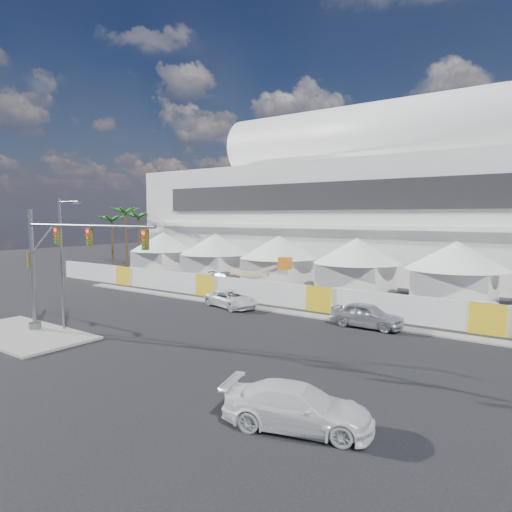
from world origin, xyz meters
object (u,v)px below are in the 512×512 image
Objects in this scene: lot_car_a at (490,312)px; streetlight_median at (63,255)px; traffic_mast at (54,264)px; pickup_near at (298,407)px; sedan_silver at (367,315)px; pickup_curb at (231,299)px; lot_car_c at (228,279)px; boom_lift at (244,285)px.

lot_car_a is 0.48× the size of streetlight_median.
pickup_near is at bearing -5.66° from traffic_mast.
lot_car_a is (2.81, 22.42, -0.10)m from pickup_near.
streetlight_median reaches higher than sedan_silver.
pickup_curb is (-11.69, -0.12, -0.14)m from sedan_silver.
pickup_near is 19.95m from streetlight_median.
pickup_near is at bearing -123.51° from lot_car_c.
lot_car_c is 6.19m from boom_lift.
lot_car_c is (-19.17, 8.71, -0.11)m from sedan_silver.
lot_car_c is (-7.48, 8.83, 0.03)m from pickup_curb.
streetlight_median is at bearing -97.80° from boom_lift.
traffic_mast reaches higher than lot_car_a.
pickup_curb is 0.66× the size of boom_lift.
traffic_mast is at bearing -178.20° from pickup_curb.
sedan_silver is at bearing -22.66° from boom_lift.
sedan_silver is 15.10m from boom_lift.
sedan_silver is 9.52m from lot_car_a.
sedan_silver reaches higher than pickup_near.
streetlight_median is 1.11× the size of boom_lift.
lot_car_a is 29.76m from streetlight_median.
boom_lift is (0.57, 18.60, -3.55)m from traffic_mast.
pickup_near is 1.31× the size of lot_car_a.
traffic_mast is at bearing -55.36° from streetlight_median.
sedan_silver reaches higher than lot_car_c.
traffic_mast reaches higher than sedan_silver.
boom_lift is (-2.56, 5.09, 0.33)m from pickup_curb.
pickup_curb is 0.60× the size of streetlight_median.
streetlight_median is at bearing 143.74° from lot_car_a.
boom_lift is at bearing 85.61° from streetlight_median.
pickup_curb is at bearing 28.00° from pickup_near.
lot_car_c reaches higher than lot_car_a.
boom_lift is at bearing 41.55° from pickup_curb.
lot_car_a is 0.54× the size of boom_lift.
lot_car_a is at bearing 41.39° from streetlight_median.
sedan_silver is 0.98× the size of lot_car_c.
traffic_mast is 18.95m from boom_lift.
pickup_near is 27.19m from boom_lift.
lot_car_c is 0.42× the size of traffic_mast.
streetlight_median reaches higher than pickup_near.
lot_car_a is at bearing 2.03° from boom_lift.
sedan_silver is 21.06m from lot_car_c.
streetlight_median is at bearing -157.32° from lot_car_c.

